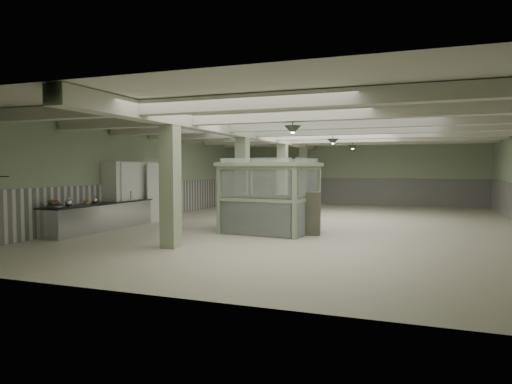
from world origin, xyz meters
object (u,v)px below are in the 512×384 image
(walkin_cooler, at_px, (132,191))
(filing_cabinet, at_px, (313,213))
(prep_counter, at_px, (108,215))
(guard_booth, at_px, (270,184))

(walkin_cooler, relative_size, filing_cabinet, 1.98)
(prep_counter, height_order, guard_booth, guard_booth)
(prep_counter, height_order, walkin_cooler, walkin_cooler)
(walkin_cooler, bearing_deg, guard_booth, -4.78)
(prep_counter, bearing_deg, filing_cabinet, 8.33)
(walkin_cooler, distance_m, guard_booth, 5.66)
(prep_counter, xyz_separation_m, guard_booth, (5.55, 1.07, 1.12))
(prep_counter, relative_size, walkin_cooler, 2.09)
(walkin_cooler, height_order, guard_booth, walkin_cooler)
(prep_counter, relative_size, filing_cabinet, 4.14)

